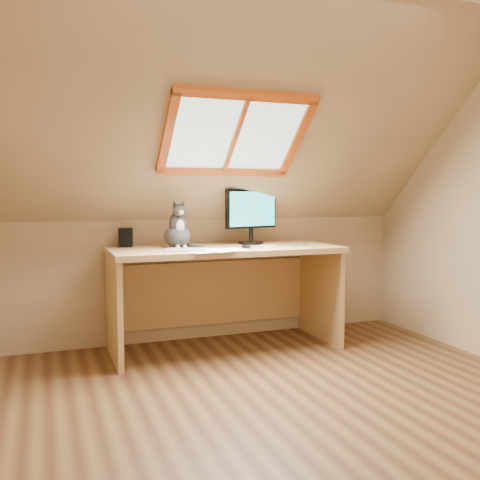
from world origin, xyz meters
name	(u,v)px	position (x,y,z in m)	size (l,w,h in m)	color
ground	(301,417)	(0.00, 0.00, 0.00)	(3.50, 3.50, 0.00)	brown
room_shell	(312,150)	(0.00, -0.09, 1.43)	(3.52, 3.52, 2.41)	tan
desk	(222,275)	(0.03, 1.45, 0.57)	(1.76, 0.77, 0.80)	tan
monitor	(251,213)	(0.31, 1.51, 1.06)	(0.47, 0.20, 0.44)	black
cat	(178,231)	(-0.33, 1.42, 0.93)	(0.21, 0.25, 0.36)	#393532
desk_speaker	(126,237)	(-0.68, 1.63, 0.87)	(0.10, 0.10, 0.14)	black
graphics_tablet	(186,250)	(-0.32, 1.19, 0.81)	(0.29, 0.21, 0.01)	#B2B2B7
mouse	(246,247)	(0.14, 1.18, 0.82)	(0.05, 0.09, 0.03)	black
papers	(218,250)	(-0.10, 1.12, 0.81)	(0.35, 0.30, 0.01)	white
cables	(282,246)	(0.47, 1.26, 0.81)	(0.51, 0.26, 0.01)	silver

